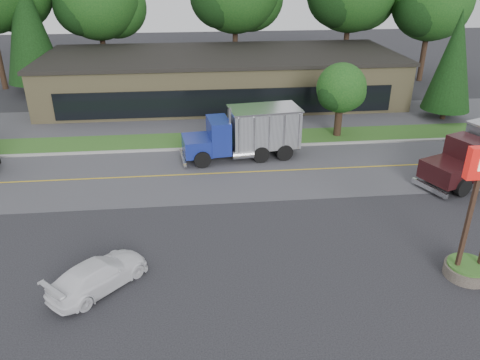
% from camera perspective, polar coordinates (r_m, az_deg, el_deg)
% --- Properties ---
extents(ground, '(140.00, 140.00, 0.00)m').
position_cam_1_polar(ground, '(21.66, -2.66, -9.28)').
color(ground, '#37373C').
rests_on(ground, ground).
extents(road, '(60.00, 8.00, 0.02)m').
position_cam_1_polar(road, '(29.48, -3.74, 0.76)').
color(road, '#59595E').
rests_on(road, ground).
extents(center_line, '(60.00, 0.12, 0.01)m').
position_cam_1_polar(center_line, '(29.48, -3.74, 0.76)').
color(center_line, gold).
rests_on(center_line, ground).
extents(curb, '(60.00, 0.30, 0.12)m').
position_cam_1_polar(curb, '(33.34, -4.06, 3.78)').
color(curb, '#9E9E99').
rests_on(curb, ground).
extents(grass_verge, '(60.00, 3.40, 0.03)m').
position_cam_1_polar(grass_verge, '(35.01, -4.17, 4.88)').
color(grass_verge, '#346322').
rests_on(grass_verge, ground).
extents(far_parking, '(60.00, 7.00, 0.02)m').
position_cam_1_polar(far_parking, '(39.73, -4.45, 7.42)').
color(far_parking, '#59595E').
rests_on(far_parking, ground).
extents(strip_mall, '(32.00, 12.00, 4.00)m').
position_cam_1_polar(strip_mall, '(45.04, -2.19, 12.32)').
color(strip_mall, '#8A7D55').
rests_on(strip_mall, ground).
extents(bilo_sign, '(2.20, 1.90, 5.95)m').
position_cam_1_polar(bilo_sign, '(21.64, 26.82, -6.04)').
color(bilo_sign, '#6B6054').
rests_on(bilo_sign, ground).
extents(tree_far_b, '(9.03, 8.50, 12.88)m').
position_cam_1_polar(tree_far_b, '(52.79, -16.79, 20.15)').
color(tree_far_b, '#382619').
rests_on(tree_far_b, ground).
extents(tree_far_e, '(8.71, 8.20, 12.42)m').
position_cam_1_polar(tree_far_e, '(55.03, 22.41, 19.25)').
color(tree_far_e, '#382619').
rests_on(tree_far_e, ground).
extents(evergreen_left, '(5.34, 5.34, 12.15)m').
position_cam_1_polar(evergreen_left, '(50.41, -24.51, 17.01)').
color(evergreen_left, '#382619').
rests_on(evergreen_left, ground).
extents(evergreen_right, '(3.87, 3.87, 8.79)m').
position_cam_1_polar(evergreen_right, '(42.05, 24.59, 13.08)').
color(evergreen_right, '#382619').
rests_on(evergreen_right, ground).
extents(tree_verge, '(3.85, 3.63, 5.50)m').
position_cam_1_polar(tree_verge, '(35.67, 12.29, 10.65)').
color(tree_verge, '#382619').
rests_on(tree_verge, ground).
extents(dump_truck_blue, '(8.02, 3.49, 3.36)m').
position_cam_1_polar(dump_truck_blue, '(31.32, 1.01, 5.91)').
color(dump_truck_blue, black).
rests_on(dump_truck_blue, ground).
extents(rally_car, '(4.30, 4.37, 1.26)m').
position_cam_1_polar(rally_car, '(20.34, -16.87, -10.96)').
color(rally_car, white).
rests_on(rally_car, ground).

